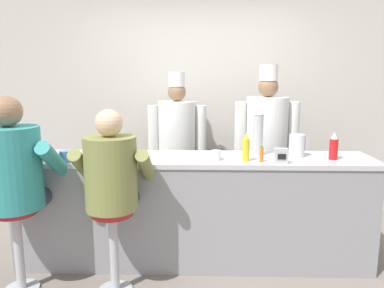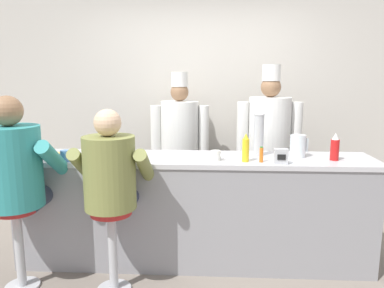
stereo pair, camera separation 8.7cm
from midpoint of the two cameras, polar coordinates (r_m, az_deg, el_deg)
name	(u,v)px [view 2 (the right image)]	position (r m, az deg, el deg)	size (l,w,h in m)	color
ground_plane	(192,277)	(3.32, 0.73, -19.57)	(20.00, 20.00, 0.00)	slate
wall_back	(199,102)	(4.58, 1.68, 6.47)	(10.00, 0.06, 2.70)	beige
diner_counter	(193,209)	(3.39, 0.97, -9.94)	(3.12, 0.60, 0.96)	gray
ketchup_bottle_red	(335,148)	(3.34, 21.64, -0.51)	(0.07, 0.07, 0.23)	red
mustard_bottle_yellow	(246,148)	(3.10, 8.97, -0.66)	(0.06, 0.06, 0.24)	yellow
hot_sauce_bottle_orange	(261,155)	(3.11, 11.31, -1.61)	(0.03, 0.03, 0.13)	orange
water_pitcher_clear	(298,146)	(3.38, 16.54, -0.28)	(0.15, 0.13, 0.19)	silver
breakfast_plate	(55,155)	(3.45, -19.50, -1.65)	(0.25, 0.25, 0.05)	white
cereal_bowl	(106,157)	(3.18, -12.24, -2.00)	(0.17, 0.17, 0.06)	#B24C47
coffee_mug_white	(216,155)	(3.12, 4.52, -1.75)	(0.12, 0.08, 0.08)	white
coffee_mug_blue	(66,156)	(3.24, -17.91, -1.72)	(0.13, 0.09, 0.09)	#4C7AB2
cup_stack_steel	(259,135)	(3.34, 10.86, 1.37)	(0.09, 0.09, 0.37)	#B7BABF
napkin_dispenser_chrome	(281,156)	(3.08, 14.18, -1.83)	(0.11, 0.07, 0.12)	silver
diner_seated_teal	(15,170)	(3.14, -24.63, -3.69)	(0.66, 0.65, 1.52)	#B2B5BA
diner_seated_olive	(111,177)	(2.87, -11.39, -5.02)	(0.59, 0.58, 1.42)	#B2B5BA
cook_in_whites_near	(180,140)	(4.29, -1.30, 0.63)	(0.66, 0.43, 1.70)	#232328
cook_in_whites_far	(269,140)	(4.12, 12.23, 0.56)	(0.69, 0.44, 1.77)	#232328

